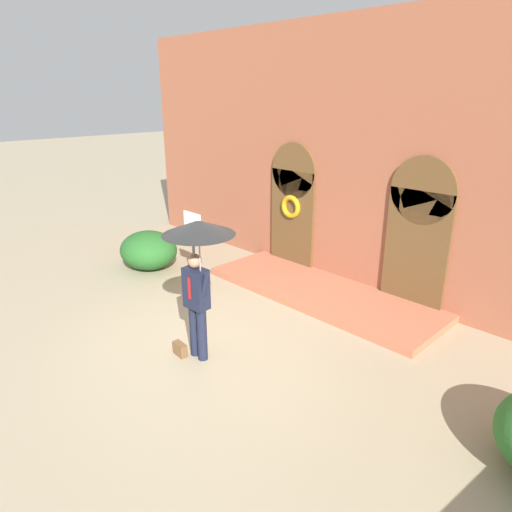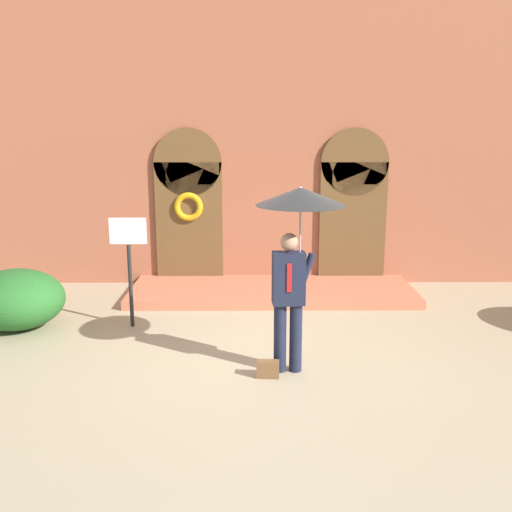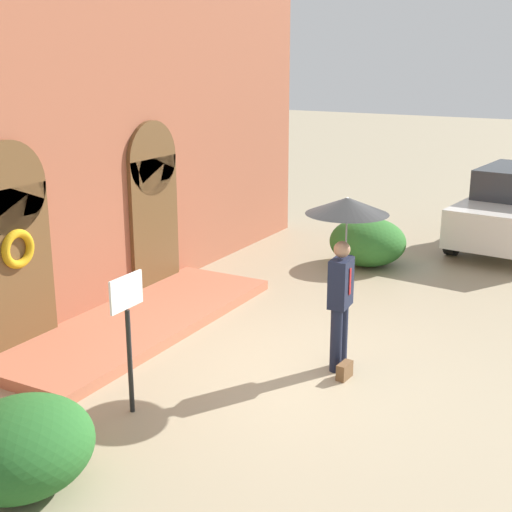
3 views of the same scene
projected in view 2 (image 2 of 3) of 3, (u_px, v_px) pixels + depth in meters
name	position (u px, v px, depth m)	size (l,w,h in m)	color
ground_plane	(280.00, 362.00, 7.61)	(80.00, 80.00, 0.00)	tan
building_facade	(271.00, 147.00, 11.06)	(14.00, 2.30, 5.60)	#9E563D
person_with_umbrella	(297.00, 224.00, 6.91)	(1.10, 1.10, 2.36)	#191E33
handbag	(268.00, 369.00, 7.11)	(0.28, 0.12, 0.22)	brown
sign_post	(129.00, 254.00, 8.72)	(0.56, 0.06, 1.72)	black
shrub_left	(16.00, 299.00, 8.79)	(1.48, 1.34, 0.93)	#235B23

